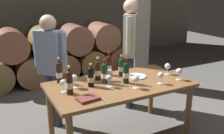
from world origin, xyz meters
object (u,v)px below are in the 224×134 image
at_px(wine_bottle_3, 105,73).
at_px(wine_bottle_6, 69,82).
at_px(wine_bottle_2, 98,70).
at_px(wine_glass_6, 160,76).
at_px(wine_glass_1, 136,79).
at_px(wine_bottle_5, 59,72).
at_px(wine_glass_7, 110,73).
at_px(wine_glass_3, 63,83).
at_px(sommelier_presenting, 130,44).
at_px(wine_bottle_1, 91,77).
at_px(wine_glass_2, 179,72).
at_px(tasting_notebook, 88,98).
at_px(wine_glass_5, 168,67).
at_px(taster_seated_left, 51,62).
at_px(wine_glass_0, 109,78).
at_px(wine_bottle_7, 121,66).
at_px(serving_plate, 137,76).
at_px(wine_bottle_0, 109,65).
at_px(wine_glass_4, 74,79).
at_px(wine_bottle_4, 126,72).
at_px(dining_table, 120,90).

height_order(wine_bottle_3, wine_bottle_6, wine_bottle_6).
xyz_separation_m(wine_bottle_2, wine_glass_6, (0.60, -0.47, -0.02)).
distance_m(wine_bottle_2, wine_glass_1, 0.53).
relative_size(wine_bottle_5, wine_glass_7, 2.16).
xyz_separation_m(wine_glass_3, sommelier_presenting, (1.28, 0.70, 0.18)).
distance_m(wine_bottle_1, wine_glass_6, 0.82).
xyz_separation_m(wine_glass_2, tasting_notebook, (-1.23, -0.02, -0.09)).
distance_m(wine_bottle_1, wine_glass_5, 1.07).
bearing_deg(taster_seated_left, wine_glass_0, -58.50).
xyz_separation_m(wine_glass_1, tasting_notebook, (-0.60, -0.03, -0.10)).
distance_m(wine_bottle_1, wine_glass_1, 0.52).
bearing_deg(wine_glass_6, sommelier_presenting, 79.59).
relative_size(wine_bottle_7, tasting_notebook, 1.23).
height_order(wine_glass_3, serving_plate, wine_glass_3).
bearing_deg(wine_glass_2, wine_glass_6, -179.39).
bearing_deg(sommelier_presenting, taster_seated_left, -178.61).
height_order(wine_bottle_0, wine_glass_4, wine_bottle_0).
height_order(wine_bottle_4, wine_glass_3, wine_bottle_4).
xyz_separation_m(wine_bottle_6, wine_bottle_7, (0.80, 0.30, -0.02)).
relative_size(wine_bottle_6, serving_plate, 1.33).
relative_size(wine_bottle_1, wine_bottle_3, 0.92).
xyz_separation_m(wine_bottle_5, wine_glass_6, (1.05, -0.59, -0.03)).
bearing_deg(wine_bottle_0, wine_bottle_2, -154.09).
xyz_separation_m(wine_glass_2, wine_glass_4, (-1.24, 0.35, 0.01)).
distance_m(wine_glass_5, wine_glass_6, 0.38).
xyz_separation_m(wine_bottle_7, wine_glass_6, (0.25, -0.50, -0.02)).
distance_m(wine_glass_0, wine_glass_7, 0.22).
distance_m(wine_glass_1, sommelier_presenting, 1.12).
distance_m(dining_table, sommelier_presenting, 1.03).
height_order(wine_bottle_1, wine_glass_1, wine_bottle_1).
relative_size(wine_glass_5, wine_glass_7, 1.05).
bearing_deg(dining_table, wine_glass_1, -69.81).
distance_m(wine_bottle_7, wine_glass_0, 0.45).
xyz_separation_m(dining_table, wine_glass_0, (-0.17, -0.05, 0.20)).
xyz_separation_m(wine_bottle_2, wine_glass_2, (0.89, -0.47, -0.02)).
xyz_separation_m(wine_glass_5, tasting_notebook, (-1.24, -0.26, -0.09)).
bearing_deg(dining_table, serving_plate, 18.10).
bearing_deg(wine_glass_4, sommelier_presenting, 29.32).
bearing_deg(serving_plate, sommelier_presenting, 65.71).
xyz_separation_m(wine_bottle_3, tasting_notebook, (-0.36, -0.35, -0.12)).
bearing_deg(wine_bottle_6, wine_glass_0, -1.10).
relative_size(wine_bottle_6, wine_glass_2, 2.12).
relative_size(dining_table, wine_bottle_0, 5.33).
bearing_deg(wine_bottle_3, wine_bottle_4, -25.69).
bearing_deg(wine_bottle_0, wine_bottle_4, -81.75).
relative_size(wine_bottle_3, sommelier_presenting, 0.18).
relative_size(wine_glass_2, wine_glass_6, 1.05).
relative_size(wine_glass_0, wine_glass_5, 0.97).
bearing_deg(wine_bottle_2, serving_plate, -15.43).
xyz_separation_m(wine_bottle_1, wine_bottle_5, (-0.29, 0.29, 0.01)).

